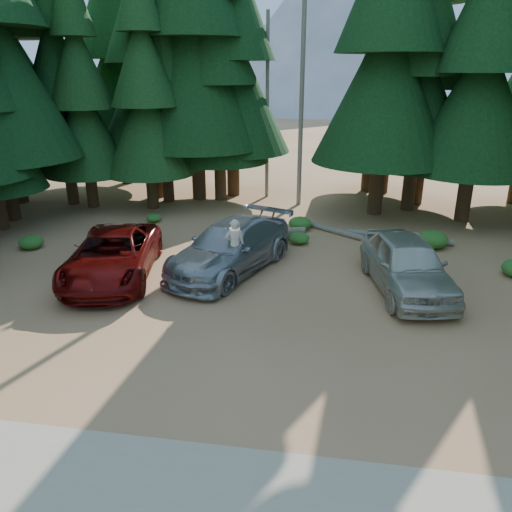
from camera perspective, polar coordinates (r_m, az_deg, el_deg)
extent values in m
plane|color=#9C6E42|center=(14.78, -2.71, -8.34)|extent=(160.00, 160.00, 0.00)
cube|color=tan|center=(9.82, -11.24, -26.73)|extent=(26.00, 3.50, 0.01)
cylinder|color=#6A6255|center=(27.22, 5.26, 18.21)|extent=(0.24, 0.24, 12.00)
cylinder|color=#6A6255|center=(28.98, 1.30, 16.46)|extent=(0.20, 0.20, 10.00)
cone|color=gray|center=(97.90, 8.16, 24.60)|extent=(44.00, 44.00, 28.00)
cone|color=gray|center=(108.19, 3.61, 22.25)|extent=(36.00, 36.00, 20.00)
imported|color=#540807|center=(18.65, -16.10, 0.07)|extent=(3.95, 6.55, 1.70)
imported|color=gray|center=(18.58, -2.93, 0.99)|extent=(4.63, 6.72, 1.81)
imported|color=beige|center=(17.66, 16.85, -0.88)|extent=(3.26, 5.84, 1.88)
imported|color=beige|center=(17.44, -2.45, 1.20)|extent=(0.80, 0.64, 1.92)
cylinder|color=white|center=(17.29, -2.45, 3.17)|extent=(0.36, 0.36, 0.04)
cylinder|color=#6A6255|center=(22.65, 0.47, 2.69)|extent=(4.06, 1.76, 0.30)
cylinder|color=#6A6255|center=(23.23, 9.11, 2.84)|extent=(2.71, 2.09, 0.26)
cylinder|color=#6A6255|center=(22.92, 16.02, 2.07)|extent=(4.54, 1.11, 0.29)
ellipsoid|color=#277021|center=(23.58, -16.54, 2.79)|extent=(0.91, 0.91, 0.50)
ellipsoid|color=#277021|center=(25.23, -11.60, 4.29)|extent=(0.73, 0.73, 0.40)
ellipsoid|color=#277021|center=(23.62, 5.05, 3.74)|extent=(1.08, 1.08, 0.60)
ellipsoid|color=#277021|center=(21.33, -0.82, 1.80)|extent=(0.89, 0.89, 0.49)
ellipsoid|color=#277021|center=(21.71, 4.93, 2.06)|extent=(0.89, 0.89, 0.49)
ellipsoid|color=#277021|center=(22.39, 19.50, 1.80)|extent=(1.31, 1.31, 0.72)
ellipsoid|color=#277021|center=(23.07, -24.31, 1.47)|extent=(1.02, 1.02, 0.56)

